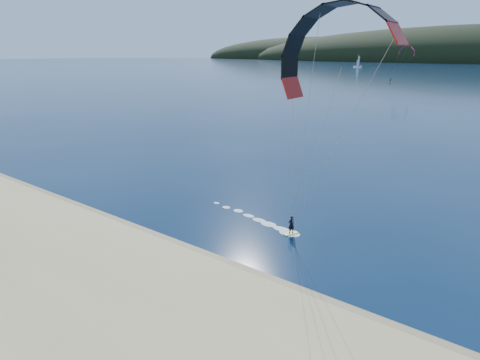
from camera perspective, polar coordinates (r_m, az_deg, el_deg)
name	(u,v)px	position (r m, az deg, el deg)	size (l,w,h in m)	color
ground	(110,263)	(32.20, -18.22, -11.38)	(1800.00, 1800.00, 0.00)	#071D37
wet_sand	(155,241)	(34.57, -12.16, -8.62)	(220.00, 2.50, 0.10)	#8D7852
kitesurfer_near	(336,78)	(24.28, 13.69, 14.18)	(20.59, 9.07, 17.81)	#97BF16
kitesurfer_far	(406,55)	(222.37, 22.87, 16.36)	(11.87, 5.16, 16.32)	#97BF16
sailboat	(358,66)	(436.23, 16.63, 15.47)	(9.09, 5.66, 12.65)	white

